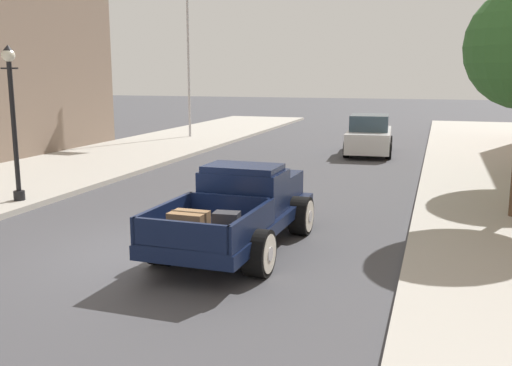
{
  "coord_description": "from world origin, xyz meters",
  "views": [
    {
      "loc": [
        4.96,
        -9.38,
        3.32
      ],
      "look_at": [
        1.28,
        2.23,
        1.0
      ],
      "focal_mm": 40.52,
      "sensor_mm": 36.0,
      "label": 1
    }
  ],
  "objects_px": {
    "car_background_white": "(369,136)",
    "flagpole": "(192,23)",
    "hotrod_truck_navy": "(242,207)",
    "street_lamp_near": "(13,112)"
  },
  "relations": [
    {
      "from": "car_background_white",
      "to": "flagpole",
      "type": "bearing_deg",
      "value": 162.68
    },
    {
      "from": "hotrod_truck_navy",
      "to": "street_lamp_near",
      "type": "relative_size",
      "value": 1.29
    },
    {
      "from": "hotrod_truck_navy",
      "to": "street_lamp_near",
      "type": "height_order",
      "value": "street_lamp_near"
    },
    {
      "from": "street_lamp_near",
      "to": "flagpole",
      "type": "relative_size",
      "value": 0.42
    },
    {
      "from": "hotrod_truck_navy",
      "to": "car_background_white",
      "type": "height_order",
      "value": "car_background_white"
    },
    {
      "from": "car_background_white",
      "to": "flagpole",
      "type": "xyz_separation_m",
      "value": [
        -9.17,
        2.86,
        5.0
      ]
    },
    {
      "from": "street_lamp_near",
      "to": "flagpole",
      "type": "xyz_separation_m",
      "value": [
        -1.85,
        15.25,
        3.39
      ]
    },
    {
      "from": "street_lamp_near",
      "to": "car_background_white",
      "type": "bearing_deg",
      "value": 59.43
    },
    {
      "from": "car_background_white",
      "to": "flagpole",
      "type": "distance_m",
      "value": 10.83
    },
    {
      "from": "car_background_white",
      "to": "flagpole",
      "type": "relative_size",
      "value": 0.48
    }
  ]
}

